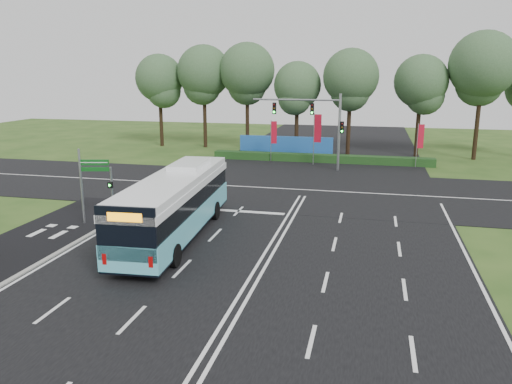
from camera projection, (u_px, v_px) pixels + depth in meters
ground at (273, 240)px, 27.05m from camera, size 120.00×120.00×0.00m
road_main at (273, 240)px, 27.04m from camera, size 20.00×120.00×0.04m
road_cross at (303, 190)px, 38.40m from camera, size 120.00×14.00×0.05m
bike_path at (36, 240)px, 26.96m from camera, size 5.00×18.00×0.06m
kerb_strip at (75, 243)px, 26.42m from camera, size 0.25×18.00×0.12m
city_bus at (176, 204)px, 27.04m from camera, size 3.57×13.20×3.75m
pedestrian_signal at (112, 192)px, 30.08m from camera, size 0.28×0.41×3.35m
street_sign at (87, 178)px, 29.29m from camera, size 1.73×0.49×4.54m
banner_flag_left at (273, 135)px, 49.98m from camera, size 0.61×0.16×4.17m
banner_flag_mid at (317, 132)px, 48.02m from camera, size 0.74×0.13×5.04m
banner_flag_right at (420, 139)px, 46.82m from camera, size 0.61×0.19×4.20m
traffic_light_gantry at (320, 119)px, 45.30m from camera, size 8.41×0.28×7.00m
hedge at (321, 158)px, 50.14m from camera, size 22.00×1.20×0.80m
blue_hoarding at (286, 147)px, 53.22m from camera, size 10.00×0.30×2.20m
eucalyptus_row at (325, 75)px, 54.33m from camera, size 46.33×8.56×12.93m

